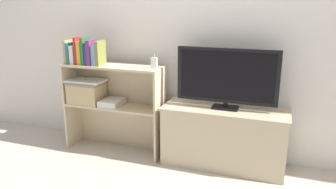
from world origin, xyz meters
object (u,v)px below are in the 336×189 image
at_px(book_teal, 72,53).
at_px(baby_monitor, 154,63).
at_px(book_crimson, 78,50).
at_px(storage_basket_left, 87,91).
at_px(tv, 227,77).
at_px(book_ivory, 75,54).
at_px(book_olive, 100,53).
at_px(laptop, 86,81).
at_px(book_skyblue, 97,55).
at_px(book_tan, 69,52).
at_px(book_plum, 92,52).
at_px(book_navy, 89,55).
at_px(magazine_stack, 112,102).
at_px(tv_stand, 224,137).
at_px(book_forest, 86,51).
at_px(book_mustard, 82,53).

xyz_separation_m(book_teal, baby_monitor, (0.82, 0.03, -0.05)).
bearing_deg(book_crimson, storage_basket_left, 21.11).
distance_m(tv, baby_monitor, 0.64).
bearing_deg(tv, book_crimson, -176.48).
height_order(book_ivory, book_olive, book_olive).
relative_size(storage_basket_left, laptop, 0.90).
bearing_deg(book_skyblue, baby_monitor, 3.42).
bearing_deg(book_tan, laptop, 6.70).
distance_m(book_teal, baby_monitor, 0.82).
distance_m(book_plum, baby_monitor, 0.60).
relative_size(book_navy, book_skyblue, 1.01).
distance_m(storage_basket_left, magazine_stack, 0.28).
distance_m(book_teal, magazine_stack, 0.60).
relative_size(book_teal, storage_basket_left, 0.61).
height_order(book_ivory, book_plum, book_plum).
height_order(tv, baby_monitor, tv).
xyz_separation_m(book_skyblue, book_olive, (0.04, 0.00, 0.02)).
xyz_separation_m(book_tan, book_skyblue, (0.30, 0.00, -0.02)).
distance_m(book_ivory, book_plum, 0.19).
bearing_deg(tv_stand, baby_monitor, -175.16).
bearing_deg(book_navy, magazine_stack, 6.52).
bearing_deg(book_ivory, book_teal, 180.00).
height_order(tv_stand, book_forest, book_forest).
height_order(book_tan, storage_basket_left, book_tan).
height_order(book_forest, book_navy, book_forest).
relative_size(book_olive, laptop, 0.62).
bearing_deg(baby_monitor, book_olive, -176.32).
distance_m(book_mustard, magazine_stack, 0.54).
bearing_deg(storage_basket_left, baby_monitor, 1.23).
relative_size(book_tan, book_forest, 0.88).
bearing_deg(magazine_stack, book_ivory, -176.28).
height_order(book_olive, baby_monitor, book_olive).
xyz_separation_m(book_tan, book_mustard, (0.14, 0.00, -0.00)).
relative_size(book_ivory, book_crimson, 0.69).
height_order(book_skyblue, magazine_stack, book_skyblue).
relative_size(book_forest, storage_basket_left, 0.77).
distance_m(book_tan, book_teal, 0.03).
relative_size(tv, book_mustard, 3.95).
distance_m(book_tan, book_skyblue, 0.30).
relative_size(tv_stand, book_plum, 4.66).
height_order(book_navy, laptop, book_navy).
distance_m(tv_stand, book_navy, 1.43).
relative_size(book_teal, book_forest, 0.79).
height_order(book_teal, book_forest, book_forest).
distance_m(book_plum, magazine_stack, 0.50).
bearing_deg(storage_basket_left, tv, 2.87).
bearing_deg(laptop, book_olive, -5.57).
xyz_separation_m(tv, book_teal, (-1.45, -0.08, 0.14)).
height_order(book_forest, magazine_stack, book_forest).
relative_size(book_skyblue, storage_basket_left, 0.57).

